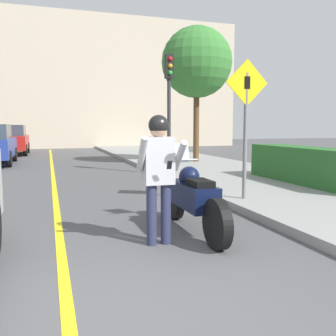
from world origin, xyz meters
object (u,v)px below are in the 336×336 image
object	(u,v)px
crossing_sign	(246,116)
parked_car_red	(10,140)
motorcycle	(193,198)
street_tree	(197,63)
traffic_light	(169,91)
person_biker	(159,166)

from	to	relation	value
crossing_sign	parked_car_red	distance (m)	17.25
motorcycle	street_tree	distance (m)	10.70
motorcycle	traffic_light	bearing A→B (deg)	75.07
person_biker	street_tree	bearing A→B (deg)	65.32
traffic_light	parked_car_red	xyz separation A→B (m)	(-5.84, 11.11, -1.90)
motorcycle	parked_car_red	size ratio (longest dim) A/B	0.57
parked_car_red	traffic_light	bearing A→B (deg)	-62.27
street_tree	traffic_light	bearing A→B (deg)	-127.00
motorcycle	person_biker	xyz separation A→B (m)	(-0.66, -0.44, 0.55)
parked_car_red	motorcycle	bearing A→B (deg)	-76.97
street_tree	person_biker	bearing A→B (deg)	-114.68
person_biker	street_tree	xyz separation A→B (m)	(4.48, 9.74, 3.10)
traffic_light	parked_car_red	size ratio (longest dim) A/B	0.89
crossing_sign	parked_car_red	size ratio (longest dim) A/B	0.65
motorcycle	traffic_light	distance (m)	7.15
crossing_sign	parked_car_red	bearing A→B (deg)	109.57
motorcycle	parked_car_red	world-z (taller)	parked_car_red
person_biker	street_tree	size ratio (longest dim) A/B	0.32
traffic_light	street_tree	xyz separation A→B (m)	(2.07, 2.74, 1.42)
person_biker	traffic_light	distance (m)	7.59
parked_car_red	street_tree	bearing A→B (deg)	-46.61
motorcycle	parked_car_red	xyz separation A→B (m)	(-4.09, 17.66, 0.34)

